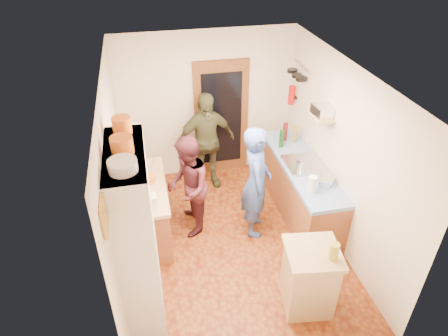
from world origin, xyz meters
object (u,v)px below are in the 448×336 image
object	(u,v)px
right_counter_base	(299,189)
person_hob	(259,183)
island_base	(309,280)
hutch_body	(137,237)
person_left	(190,185)
person_back	(207,141)

from	to	relation	value
right_counter_base	person_hob	distance (m)	0.96
right_counter_base	island_base	world-z (taller)	island_base
right_counter_base	hutch_body	bearing A→B (deg)	-152.53
person_hob	hutch_body	bearing A→B (deg)	132.98
person_left	hutch_body	bearing A→B (deg)	-25.85
island_base	person_back	distance (m)	2.93
person_hob	person_back	world-z (taller)	person_hob
island_base	person_left	world-z (taller)	person_left
island_base	person_hob	distance (m)	1.53
island_base	person_back	size ratio (longest dim) A/B	0.49
right_counter_base	person_hob	xyz separation A→B (m)	(-0.79, -0.31, 0.46)
hutch_body	right_counter_base	world-z (taller)	hutch_body
right_counter_base	person_left	xyz separation A→B (m)	(-1.74, -0.03, 0.37)
right_counter_base	island_base	distance (m)	1.85
hutch_body	right_counter_base	distance (m)	2.90
person_back	right_counter_base	bearing A→B (deg)	-48.36
right_counter_base	island_base	xyz separation A→B (m)	(-0.56, -1.76, 0.01)
hutch_body	person_hob	world-z (taller)	hutch_body
island_base	person_left	size ratio (longest dim) A/B	0.54
hutch_body	right_counter_base	bearing A→B (deg)	27.47
island_base	person_left	distance (m)	2.12
person_hob	person_left	bearing A→B (deg)	86.80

